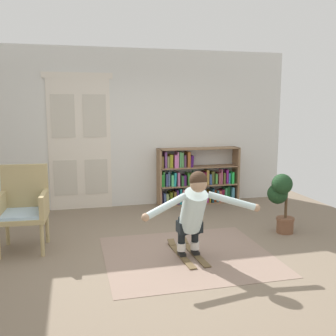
{
  "coord_description": "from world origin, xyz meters",
  "views": [
    {
      "loc": [
        -1.09,
        -4.58,
        1.88
      ],
      "look_at": [
        0.14,
        0.38,
        1.05
      ],
      "focal_mm": 41.47,
      "sensor_mm": 36.0,
      "label": 1
    }
  ],
  "objects_px": {
    "skis_pair": "(187,253)",
    "person_skier": "(194,209)",
    "bookshelf": "(195,180)",
    "potted_plant": "(281,194)",
    "wicker_chair": "(23,206)"
  },
  "relations": [
    {
      "from": "wicker_chair",
      "to": "person_skier",
      "type": "relative_size",
      "value": 0.77
    },
    {
      "from": "bookshelf",
      "to": "skis_pair",
      "type": "relative_size",
      "value": 1.74
    },
    {
      "from": "skis_pair",
      "to": "person_skier",
      "type": "bearing_deg",
      "value": -86.95
    },
    {
      "from": "wicker_chair",
      "to": "person_skier",
      "type": "distance_m",
      "value": 2.24
    },
    {
      "from": "skis_pair",
      "to": "person_skier",
      "type": "distance_m",
      "value": 0.67
    },
    {
      "from": "bookshelf",
      "to": "skis_pair",
      "type": "xyz_separation_m",
      "value": [
        -0.89,
        -2.47,
        -0.44
      ]
    },
    {
      "from": "wicker_chair",
      "to": "bookshelf",
      "type": "bearing_deg",
      "value": 30.94
    },
    {
      "from": "bookshelf",
      "to": "skis_pair",
      "type": "bearing_deg",
      "value": -109.74
    },
    {
      "from": "bookshelf",
      "to": "skis_pair",
      "type": "height_order",
      "value": "bookshelf"
    },
    {
      "from": "wicker_chair",
      "to": "person_skier",
      "type": "height_order",
      "value": "person_skier"
    },
    {
      "from": "wicker_chair",
      "to": "skis_pair",
      "type": "distance_m",
      "value": 2.22
    },
    {
      "from": "potted_plant",
      "to": "person_skier",
      "type": "xyz_separation_m",
      "value": [
        -1.57,
        -0.7,
        0.06
      ]
    },
    {
      "from": "bookshelf",
      "to": "person_skier",
      "type": "bearing_deg",
      "value": -108.06
    },
    {
      "from": "wicker_chair",
      "to": "skis_pair",
      "type": "relative_size",
      "value": 1.2
    },
    {
      "from": "wicker_chair",
      "to": "person_skier",
      "type": "xyz_separation_m",
      "value": [
        2.03,
        -0.95,
        0.07
      ]
    }
  ]
}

